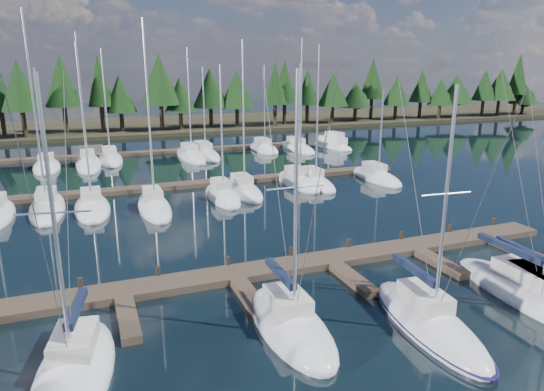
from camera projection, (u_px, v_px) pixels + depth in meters
name	position (u px, v px, depth m)	size (l,w,h in m)	color
ground	(189.00, 218.00, 38.12)	(260.00, 260.00, 0.00)	black
far_shore	(124.00, 127.00, 92.04)	(220.00, 30.00, 0.60)	#2E2B1A
main_dock	(236.00, 279.00, 26.69)	(44.00, 6.13, 0.90)	#493B2E
back_docks	(154.00, 168.00, 55.69)	(50.00, 21.80, 0.40)	#493B2E
front_sailboat_2	(75.00, 370.00, 18.61)	(4.12, 7.86, 12.21)	white
front_sailboat_3	(290.00, 324.00, 21.87)	(2.93, 7.73, 12.30)	white
front_sailboat_4	(428.00, 322.00, 22.12)	(3.54, 9.00, 11.69)	white
front_sailboat_5	(530.00, 296.00, 24.56)	(3.06, 10.31, 14.95)	white
front_sailboat_6	(544.00, 300.00, 24.07)	(4.05, 10.18, 16.31)	white
back_sailboat_rows	(165.00, 174.00, 52.33)	(44.79, 33.23, 16.49)	white
motor_yacht_right	(333.00, 145.00, 70.12)	(4.39, 8.07, 3.82)	white
tree_line	(108.00, 90.00, 80.43)	(184.07, 12.29, 13.48)	black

